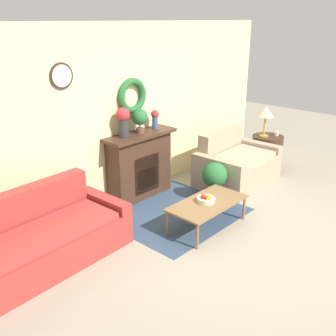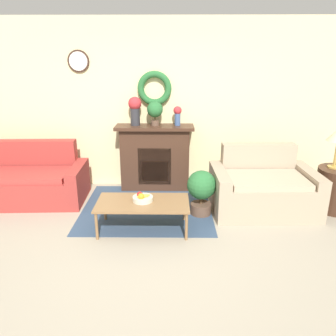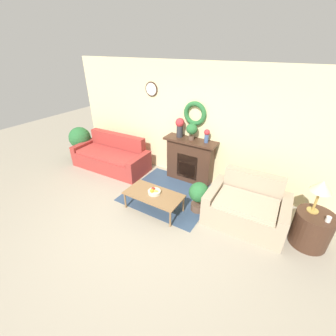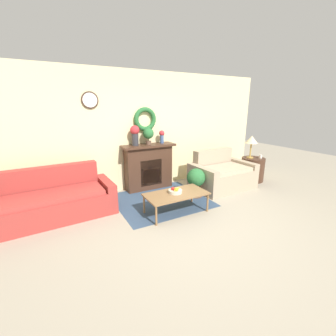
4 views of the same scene
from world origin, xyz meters
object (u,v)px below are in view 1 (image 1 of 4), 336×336
potted_plant_floor_by_loveseat (214,178)px  coffee_table (208,204)px  fireplace (140,165)px  vase_on_mantel_right (155,118)px  couch_left (41,240)px  mug (277,133)px  loveseat_right (236,165)px  table_lamp (266,113)px  potted_plant_on_mantel (140,118)px  side_table_by_loveseat (267,151)px  fruit_bowl (206,199)px  vase_on_mantel_left (123,120)px

potted_plant_floor_by_loveseat → coffee_table: bearing=-149.6°
fireplace → vase_on_mantel_right: 0.79m
couch_left → mug: size_ratio=23.02×
loveseat_right → fireplace: bearing=151.7°
mug → loveseat_right: bearing=174.5°
loveseat_right → coffee_table: loveseat_right is taller
coffee_table → mug: 2.92m
table_lamp → potted_plant_floor_by_loveseat: size_ratio=0.91×
vase_on_mantel_right → potted_plant_on_mantel: potted_plant_on_mantel is taller
coffee_table → vase_on_mantel_right: vase_on_mantel_right is taller
loveseat_right → side_table_by_loveseat: size_ratio=2.36×
vase_on_mantel_right → potted_plant_on_mantel: (-0.36, -0.02, 0.06)m
potted_plant_on_mantel → fireplace: bearing=122.2°
fruit_bowl → potted_plant_on_mantel: size_ratio=0.67×
couch_left → potted_plant_on_mantel: 2.38m
potted_plant_on_mantel → fruit_bowl: bearing=-94.1°
coffee_table → fruit_bowl: bearing=104.9°
couch_left → vase_on_mantel_left: vase_on_mantel_left is taller
fruit_bowl → vase_on_mantel_left: (-0.21, 1.41, 0.91)m
coffee_table → fireplace: bearing=86.6°
mug → fireplace: bearing=161.8°
couch_left → side_table_by_loveseat: 4.74m
couch_left → mug: 4.89m
vase_on_mantel_right → table_lamp: bearing=-18.9°
fruit_bowl → vase_on_mantel_right: 1.70m
vase_on_mantel_right → couch_left: bearing=-168.0°
couch_left → vase_on_mantel_right: size_ratio=6.90×
potted_plant_on_mantel → potted_plant_floor_by_loveseat: size_ratio=0.60×
table_lamp → mug: size_ratio=6.34×
fruit_bowl → potted_plant_floor_by_loveseat: 0.89m
couch_left → fruit_bowl: 2.19m
side_table_by_loveseat → vase_on_mantel_left: bearing=164.6°
fruit_bowl → potted_plant_floor_by_loveseat: bearing=28.9°
fireplace → potted_plant_floor_by_loveseat: (0.69, -0.98, -0.17)m
vase_on_mantel_left → vase_on_mantel_right: 0.68m
fruit_bowl → side_table_by_loveseat: (2.73, 0.60, -0.12)m
couch_left → vase_on_mantel_left: size_ratio=4.66×
side_table_by_loveseat → vase_on_mantel_left: size_ratio=1.37×
side_table_by_loveseat → vase_on_mantel_right: 2.59m
couch_left → potted_plant_floor_by_loveseat: couch_left is taller
potted_plant_on_mantel → potted_plant_floor_by_loveseat: 1.50m
coffee_table → table_lamp: bearing=14.4°
fireplace → table_lamp: (2.57, -0.75, 0.53)m
fruit_bowl → vase_on_mantel_right: (0.46, 1.41, 0.82)m
fruit_bowl → couch_left: bearing=156.0°
vase_on_mantel_right → potted_plant_on_mantel: 0.36m
side_table_by_loveseat → potted_plant_on_mantel: size_ratio=1.61×
loveseat_right → mug: size_ratio=15.95×
potted_plant_floor_by_loveseat → couch_left: bearing=170.6°
coffee_table → potted_plant_floor_by_loveseat: 0.89m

